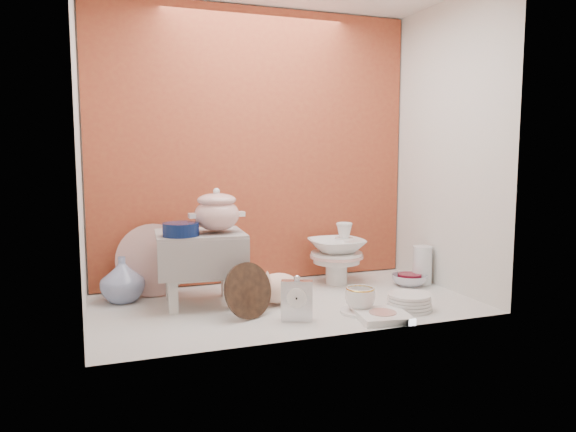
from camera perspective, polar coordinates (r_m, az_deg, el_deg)
name	(u,v)px	position (r m, az deg, el deg)	size (l,w,h in m)	color
ground	(286,303)	(2.64, -0.26, -9.15)	(1.80, 1.80, 0.00)	silver
niche_shell	(273,110)	(2.72, -1.58, 11.11)	(1.86, 1.03, 1.53)	#A44C29
step_stool	(201,268)	(2.62, -9.17, -5.45)	(0.41, 0.35, 0.35)	silver
soup_tureen	(217,210)	(2.55, -7.49, 0.60)	(0.25, 0.25, 0.21)	white
cobalt_bowl	(181,229)	(2.48, -11.20, -1.39)	(0.16, 0.16, 0.06)	#091744
floral_platter	(153,260)	(2.82, -14.01, -4.53)	(0.37, 0.09, 0.36)	beige
blue_white_vase	(122,279)	(2.76, -17.01, -6.39)	(0.21, 0.21, 0.22)	white
lacquer_tray	(248,291)	(2.40, -4.20, -7.82)	(0.25, 0.08, 0.24)	black
mantel_clock	(297,298)	(2.35, 0.95, -8.66)	(0.14, 0.05, 0.20)	silver
plush_pig	(278,288)	(2.61, -1.05, -7.54)	(0.27, 0.19, 0.16)	beige
teacup_saucer	(360,311)	(2.51, 7.56, -9.91)	(0.18, 0.18, 0.01)	white
gold_rim_teacup	(360,299)	(2.50, 7.59, -8.61)	(0.13, 0.13, 0.11)	white
lattice_dish	(383,316)	(2.43, 9.91, -10.31)	(0.22, 0.22, 0.03)	white
dinner_plate_stack	(409,302)	(2.59, 12.61, -8.77)	(0.21, 0.21, 0.07)	white
crystal_bowl	(409,280)	(3.04, 12.64, -6.59)	(0.19, 0.19, 0.06)	silver
clear_glass_vase	(422,265)	(3.08, 13.93, -5.03)	(0.10, 0.10, 0.21)	silver
porcelain_tower	(337,253)	(2.99, 5.12, -3.93)	(0.30, 0.30, 0.34)	white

